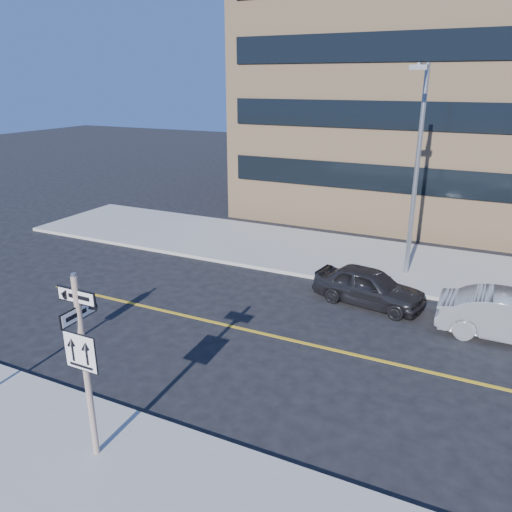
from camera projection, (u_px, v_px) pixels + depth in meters
The scene contains 5 objects.
ground at pixel (167, 395), 12.69m from camera, with size 120.00×120.00×0.00m, color black.
sign_pole at pixel (84, 358), 9.75m from camera, with size 0.92×0.92×4.06m.
parked_car_a at pixel (369, 286), 17.64m from camera, with size 3.94×1.59×1.34m, color black.
streetlight_a at pixel (417, 160), 18.59m from camera, with size 0.55×2.25×8.00m.
building_brick at pixel (428, 55), 30.09m from camera, with size 18.00×18.00×18.00m, color tan.
Camera 1 is at (6.74, -8.72, 7.57)m, focal length 35.00 mm.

